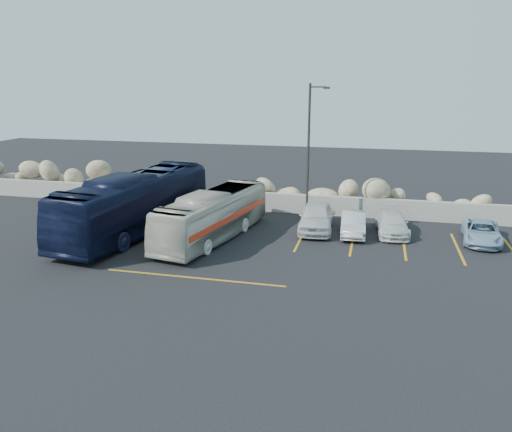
% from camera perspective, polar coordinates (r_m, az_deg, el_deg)
% --- Properties ---
extents(ground, '(90.00, 90.00, 0.00)m').
position_cam_1_polar(ground, '(21.08, -4.74, -7.51)').
color(ground, black).
rests_on(ground, ground).
extents(seawall, '(60.00, 0.40, 1.20)m').
position_cam_1_polar(seawall, '(31.96, 1.99, 1.58)').
color(seawall, gray).
rests_on(seawall, ground).
extents(riprap_pile, '(54.00, 2.80, 2.60)m').
position_cam_1_polar(riprap_pile, '(32.95, 2.43, 3.24)').
color(riprap_pile, '#947B61').
rests_on(riprap_pile, ground).
extents(parking_lines, '(18.16, 9.36, 0.01)m').
position_cam_1_polar(parking_lines, '(25.38, 9.32, -3.65)').
color(parking_lines, orange).
rests_on(parking_lines, ground).
extents(lamppost, '(1.14, 0.18, 8.00)m').
position_cam_1_polar(lamppost, '(28.42, 6.11, 7.38)').
color(lamppost, '#322F2C').
rests_on(lamppost, ground).
extents(vintage_bus, '(3.79, 9.41, 2.55)m').
position_cam_1_polar(vintage_bus, '(26.33, -4.91, 0.08)').
color(vintage_bus, beige).
rests_on(vintage_bus, ground).
extents(tour_coach, '(4.20, 12.06, 3.29)m').
position_cam_1_polar(tour_coach, '(28.09, -13.57, 1.44)').
color(tour_coach, black).
rests_on(tour_coach, ground).
extents(car_a, '(2.09, 4.62, 1.54)m').
position_cam_1_polar(car_a, '(28.01, 6.88, -0.12)').
color(car_a, silver).
rests_on(car_a, ground).
extents(car_b, '(1.47, 3.74, 1.21)m').
position_cam_1_polar(car_b, '(27.62, 11.04, -0.87)').
color(car_b, '#B8B7BC').
rests_on(car_b, ground).
extents(car_c, '(1.98, 4.11, 1.16)m').
position_cam_1_polar(car_c, '(28.26, 15.27, -0.83)').
color(car_c, silver).
rests_on(car_c, ground).
extents(car_d, '(2.16, 4.07, 1.09)m').
position_cam_1_polar(car_d, '(28.34, 24.38, -1.69)').
color(car_d, '#89A9C2').
rests_on(car_d, ground).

